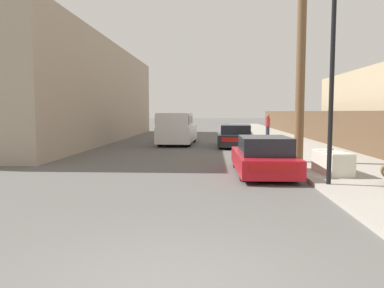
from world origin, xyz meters
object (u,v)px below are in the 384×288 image
Objects in this scene: pickup_truck at (177,129)px; pedestrian at (268,125)px; parked_sports_car_red at (263,157)px; car_parked_mid at (236,136)px; utility_pole at (301,55)px; discarded_fridge at (332,162)px; street_lamp at (332,73)px.

pickup_truck reaches higher than pedestrian.
pedestrian reaches higher than parked_sports_car_red.
utility_pole is (1.93, -7.42, 3.54)m from car_parked_mid.
discarded_fridge is at bearing -13.13° from parked_sports_car_red.
car_parked_mid is 8.45m from utility_pole.
car_parked_mid is 0.61× the size of utility_pole.
pedestrian is at bearing 83.29° from discarded_fridge.
utility_pole reaches higher than street_lamp.
street_lamp is at bearing -93.18° from pedestrian.
street_lamp is 18.19m from pedestrian.
car_parked_mid is 3.69m from pickup_truck.
pickup_truck is at bearing 112.40° from street_lamp.
pedestrian is at bearing 70.39° from car_parked_mid.
discarded_fridge is 4.58m from utility_pole.
street_lamp is (1.72, -11.86, 2.44)m from car_parked_mid.
parked_sports_car_red is 0.55× the size of utility_pole.
pedestrian is (6.28, 5.25, 0.04)m from pickup_truck.
pedestrian is (2.72, 6.19, 0.40)m from car_parked_mid.
discarded_fridge is 16.32m from pedestrian.
parked_sports_car_red is at bearing -84.21° from car_parked_mid.
street_lamp is (1.44, -2.19, 2.47)m from parked_sports_car_red.
street_lamp reaches higher than pickup_truck.
parked_sports_car_red is at bearing 111.83° from pickup_truck.
pickup_truck is at bearing 112.71° from discarded_fridge.
utility_pole is (5.48, -8.36, 3.18)m from pickup_truck.
pedestrian is at bearing -138.12° from pickup_truck.
car_parked_mid is at bearing 167.13° from pickup_truck.
street_lamp is at bearing 114.35° from pickup_truck.
street_lamp is at bearing -57.68° from parked_sports_car_red.
parked_sports_car_red is at bearing 123.33° from street_lamp.
pickup_truck reaches higher than parked_sports_car_red.
parked_sports_car_red reaches higher than discarded_fridge.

